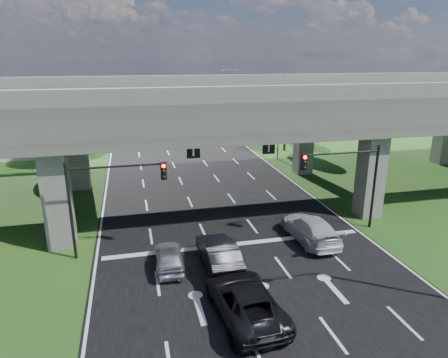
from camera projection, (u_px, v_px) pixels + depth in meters
name	position (u px, v px, depth m)	size (l,w,h in m)	color
ground	(253.00, 271.00, 22.75)	(160.00, 160.00, 0.00)	#1C4A17
road	(216.00, 209.00, 32.03)	(18.00, 120.00, 0.03)	black
overpass	(210.00, 106.00, 31.54)	(80.00, 15.00, 10.00)	#34312F
signal_right	(348.00, 173.00, 26.90)	(5.76, 0.54, 6.00)	black
signal_left	(107.00, 191.00, 23.44)	(5.76, 0.54, 6.00)	black
streetlight_far	(276.00, 110.00, 45.54)	(3.38, 0.25, 10.00)	gray
streetlight_beyond	(239.00, 96.00, 60.40)	(3.38, 0.25, 10.00)	gray
tree_left_near	(56.00, 124.00, 42.39)	(4.50, 4.50, 7.80)	black
tree_left_mid	(41.00, 120.00, 49.35)	(3.91, 3.90, 6.76)	black
tree_left_far	(81.00, 103.00, 57.37)	(4.80, 4.80, 8.32)	black
tree_right_near	(286.00, 116.00, 50.31)	(4.20, 4.20, 7.28)	black
tree_right_mid	(285.00, 109.00, 58.50)	(3.91, 3.90, 6.76)	black
tree_right_far	(244.00, 100.00, 64.85)	(4.50, 4.50, 7.80)	black
car_silver	(169.00, 257.00, 22.95)	(1.60, 3.98, 1.36)	silver
car_dark	(219.00, 253.00, 22.96)	(1.80, 5.17, 1.70)	black
car_white	(310.00, 228.00, 26.36)	(2.27, 5.59, 1.62)	silver
car_trailing	(245.00, 300.00, 18.63)	(2.71, 5.88, 1.63)	black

